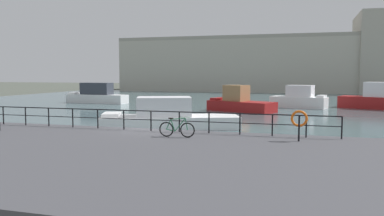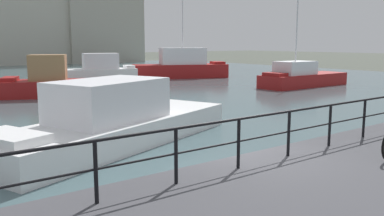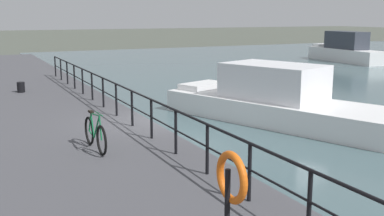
# 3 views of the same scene
# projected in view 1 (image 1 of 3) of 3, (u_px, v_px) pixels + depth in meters

# --- Properties ---
(ground_plane) EXTENTS (240.00, 240.00, 0.00)m
(ground_plane) POSITION_uv_depth(u_px,v_px,m) (148.00, 142.00, 21.84)
(ground_plane) COLOR #4C5147
(water_basin) EXTENTS (80.00, 60.00, 0.01)m
(water_basin) POSITION_uv_depth(u_px,v_px,m) (239.00, 103.00, 50.70)
(water_basin) COLOR #476066
(water_basin) RESTS_ON ground_plane
(quay_promenade) EXTENTS (56.00, 13.00, 0.77)m
(quay_promenade) POSITION_uv_depth(u_px,v_px,m) (84.00, 160.00, 15.59)
(quay_promenade) COLOR #47474C
(quay_promenade) RESTS_ON ground_plane
(harbor_building) EXTENTS (60.87, 15.57, 15.16)m
(harbor_building) POSITION_uv_depth(u_px,v_px,m) (296.00, 63.00, 80.74)
(harbor_building) COLOR #B2AD9E
(harbor_building) RESTS_ON ground_plane
(moored_cabin_cruiser) EXTENTS (8.41, 2.73, 2.60)m
(moored_cabin_cruiser) POSITION_uv_depth(u_px,v_px,m) (97.00, 95.00, 50.34)
(moored_cabin_cruiser) COLOR white
(moored_cabin_cruiser) RESTS_ON water_basin
(moored_blue_motorboat) EXTENTS (7.29, 5.17, 2.62)m
(moored_blue_motorboat) POSITION_uv_depth(u_px,v_px,m) (239.00, 103.00, 39.50)
(moored_blue_motorboat) COLOR maroon
(moored_blue_motorboat) RESTS_ON water_basin
(moored_red_daysailer) EXTENTS (9.90, 6.02, 2.18)m
(moored_red_daysailer) POSITION_uv_depth(u_px,v_px,m) (167.00, 117.00, 27.25)
(moored_red_daysailer) COLOR white
(moored_red_daysailer) RESTS_ON water_basin
(moored_small_launch) EXTENTS (6.33, 3.73, 2.50)m
(moored_small_launch) POSITION_uv_depth(u_px,v_px,m) (299.00, 99.00, 43.40)
(moored_small_launch) COLOR white
(moored_small_launch) RESTS_ON water_basin
(quay_railing) EXTENTS (22.26, 0.07, 1.08)m
(quay_railing) POSITION_uv_depth(u_px,v_px,m) (124.00, 116.00, 21.30)
(quay_railing) COLOR black
(quay_railing) RESTS_ON quay_promenade
(parked_bicycle) EXTENTS (1.77, 0.11, 0.98)m
(parked_bicycle) POSITION_uv_depth(u_px,v_px,m) (177.00, 129.00, 18.78)
(parked_bicycle) COLOR black
(parked_bicycle) RESTS_ON quay_promenade
(life_ring_stand) EXTENTS (0.75, 0.16, 1.40)m
(life_ring_stand) POSITION_uv_depth(u_px,v_px,m) (299.00, 120.00, 17.61)
(life_ring_stand) COLOR black
(life_ring_stand) RESTS_ON quay_promenade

